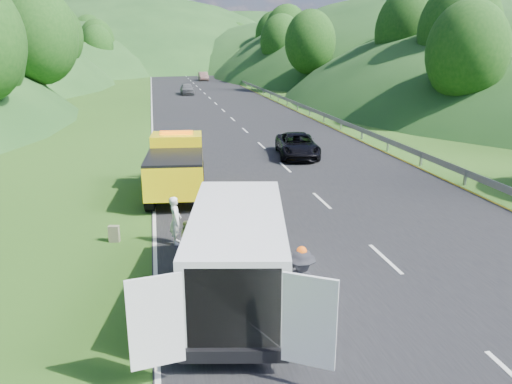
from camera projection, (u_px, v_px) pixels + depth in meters
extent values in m
plane|color=#38661E|center=(275.00, 242.00, 16.55)|extent=(320.00, 320.00, 0.00)
cube|color=black|center=(216.00, 104.00, 54.69)|extent=(14.00, 200.00, 0.02)
cube|color=gray|center=(258.00, 92.00, 67.82)|extent=(0.06, 140.00, 1.52)
cylinder|color=black|center=(158.00, 172.00, 23.47)|extent=(0.46, 1.06, 1.03)
cylinder|color=black|center=(200.00, 171.00, 23.67)|extent=(0.46, 1.06, 1.03)
cylinder|color=black|center=(150.00, 198.00, 19.53)|extent=(0.46, 1.06, 1.03)
cylinder|color=black|center=(200.00, 197.00, 19.73)|extent=(0.46, 1.06, 1.03)
cube|color=yellow|center=(177.00, 155.00, 22.45)|extent=(2.37, 1.85, 1.96)
cube|color=yellow|center=(175.00, 174.00, 20.31)|extent=(2.59, 3.71, 1.34)
cube|color=black|center=(174.00, 156.00, 20.11)|extent=(2.59, 3.71, 0.10)
cube|color=black|center=(179.00, 162.00, 23.79)|extent=(2.17, 1.43, 0.72)
cube|color=black|center=(180.00, 163.00, 24.44)|extent=(2.18, 0.41, 0.52)
cube|color=yellow|center=(179.00, 146.00, 23.95)|extent=(2.13, 1.00, 1.13)
cube|color=orange|center=(176.00, 133.00, 22.16)|extent=(1.46, 0.39, 0.17)
cube|color=black|center=(178.00, 144.00, 23.04)|extent=(1.96, 0.27, 0.93)
cylinder|color=black|center=(206.00, 257.00, 14.34)|extent=(0.48, 0.91, 0.86)
cylinder|color=black|center=(273.00, 257.00, 14.36)|extent=(0.48, 0.91, 0.86)
cylinder|color=black|center=(191.00, 326.00, 10.83)|extent=(0.48, 0.91, 0.86)
cylinder|color=black|center=(280.00, 326.00, 10.85)|extent=(0.48, 0.91, 0.86)
cube|color=white|center=(237.00, 251.00, 12.20)|extent=(3.24, 5.92, 1.99)
cube|color=white|center=(240.00, 225.00, 15.16)|extent=(2.30, 1.36, 1.08)
cube|color=black|center=(240.00, 201.00, 14.71)|extent=(2.03, 0.74, 0.90)
cube|color=black|center=(234.00, 308.00, 9.57)|extent=(1.82, 0.46, 1.72)
cube|color=white|center=(156.00, 322.00, 9.09)|extent=(1.02, 0.22, 1.83)
cube|color=white|center=(309.00, 321.00, 9.11)|extent=(0.91, 0.58, 1.83)
cube|color=black|center=(234.00, 355.00, 9.74)|extent=(2.15, 0.57, 0.27)
imported|color=white|center=(177.00, 244.00, 16.43)|extent=(0.44, 0.59, 1.60)
imported|color=#B8BD65|center=(188.00, 251.00, 15.86)|extent=(0.52, 0.44, 0.98)
imported|color=black|center=(300.00, 322.00, 11.82)|extent=(1.31, 0.95, 1.82)
cube|color=#65644C|center=(114.00, 234.00, 16.53)|extent=(0.38, 0.27, 0.56)
cylinder|color=black|center=(271.00, 332.00, 11.41)|extent=(0.72, 0.72, 0.20)
imported|color=black|center=(297.00, 157.00, 29.08)|extent=(2.88, 5.05, 1.33)
imported|color=#4F5054|center=(187.00, 94.00, 64.71)|extent=(1.66, 4.13, 1.41)
imported|color=brown|center=(203.00, 81.00, 89.14)|extent=(1.56, 4.47, 1.47)
imported|color=#9A4D5D|center=(185.00, 74.00, 106.54)|extent=(2.25, 5.53, 1.60)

